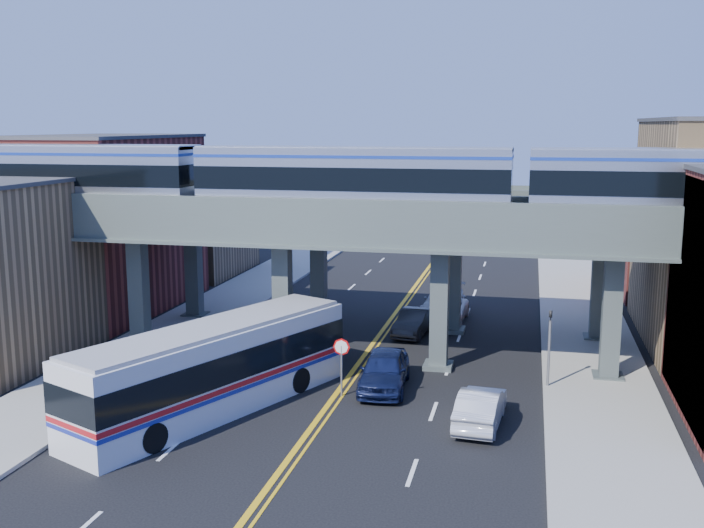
# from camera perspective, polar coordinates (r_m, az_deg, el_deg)

# --- Properties ---
(ground) EXTENTS (120.00, 120.00, 0.00)m
(ground) POSITION_cam_1_polar(r_m,az_deg,el_deg) (32.51, -2.55, -11.26)
(ground) COLOR black
(ground) RESTS_ON ground
(sidewalk_west) EXTENTS (5.00, 70.00, 0.16)m
(sidewalk_west) POSITION_cam_1_polar(r_m,az_deg,el_deg) (45.35, -13.32, -5.19)
(sidewalk_west) COLOR gray
(sidewalk_west) RESTS_ON ground
(sidewalk_east) EXTENTS (5.00, 70.00, 0.16)m
(sidewalk_east) POSITION_cam_1_polar(r_m,az_deg,el_deg) (41.03, 17.16, -7.00)
(sidewalk_east) COLOR gray
(sidewalk_east) RESTS_ON ground
(building_west_b) EXTENTS (8.00, 14.00, 11.00)m
(building_west_b) POSITION_cam_1_polar(r_m,az_deg,el_deg) (52.80, -17.54, 2.75)
(building_west_b) COLOR maroon
(building_west_b) RESTS_ON ground
(building_west_c) EXTENTS (8.00, 10.00, 8.00)m
(building_west_c) POSITION_cam_1_polar(r_m,az_deg,el_deg) (64.44, -11.65, 2.92)
(building_west_c) COLOR #95764D
(building_west_c) RESTS_ON ground
(building_east_c) EXTENTS (8.00, 10.00, 9.00)m
(building_east_c) POSITION_cam_1_polar(r_m,az_deg,el_deg) (59.54, 22.82, 2.24)
(building_east_c) COLOR maroon
(building_east_c) RESTS_ON ground
(mural_panel) EXTENTS (0.10, 9.50, 9.50)m
(mural_panel) POSITION_cam_1_polar(r_m,az_deg,el_deg) (34.52, 23.33, -2.58)
(mural_panel) COLOR teal
(mural_panel) RESTS_ON ground
(elevated_viaduct_near) EXTENTS (52.00, 3.60, 7.40)m
(elevated_viaduct_near) POSITION_cam_1_polar(r_m,az_deg,el_deg) (38.42, 0.54, 2.08)
(elevated_viaduct_near) COLOR #455050
(elevated_viaduct_near) RESTS_ON ground
(elevated_viaduct_far) EXTENTS (52.00, 3.60, 7.40)m
(elevated_viaduct_far) POSITION_cam_1_polar(r_m,az_deg,el_deg) (45.22, 2.44, 3.29)
(elevated_viaduct_far) COLOR #455050
(elevated_viaduct_far) RESTS_ON ground
(transit_train) EXTENTS (47.22, 2.96, 3.45)m
(transit_train) POSITION_cam_1_polar(r_m,az_deg,el_deg) (38.20, 0.03, 6.25)
(transit_train) COLOR black
(transit_train) RESTS_ON elevated_viaduct_near
(stop_sign) EXTENTS (0.76, 0.09, 2.63)m
(stop_sign) POSITION_cam_1_polar(r_m,az_deg,el_deg) (34.60, -0.77, -6.83)
(stop_sign) COLOR slate
(stop_sign) RESTS_ON ground
(traffic_signal) EXTENTS (0.15, 0.18, 4.10)m
(traffic_signal) POSITION_cam_1_polar(r_m,az_deg,el_deg) (36.45, 14.17, -5.37)
(traffic_signal) COLOR slate
(traffic_signal) RESTS_ON ground
(transit_bus) EXTENTS (8.31, 13.72, 3.52)m
(transit_bus) POSITION_cam_1_polar(r_m,az_deg,el_deg) (33.41, -10.00, -7.52)
(transit_bus) COLOR silver
(transit_bus) RESTS_ON ground
(car_lane_a) EXTENTS (2.40, 5.24, 1.74)m
(car_lane_a) POSITION_cam_1_polar(r_m,az_deg,el_deg) (35.83, 2.36, -7.72)
(car_lane_a) COLOR #10183D
(car_lane_a) RESTS_ON ground
(car_lane_b) EXTENTS (2.11, 4.55, 1.44)m
(car_lane_b) POSITION_cam_1_polar(r_m,az_deg,el_deg) (44.94, 4.54, -4.24)
(car_lane_b) COLOR #2A2A2C
(car_lane_b) RESTS_ON ground
(car_lane_c) EXTENTS (2.52, 5.12, 1.40)m
(car_lane_c) POSITION_cam_1_polar(r_m,az_deg,el_deg) (48.08, 6.85, -3.36)
(car_lane_c) COLOR silver
(car_lane_c) RESTS_ON ground
(car_lane_d) EXTENTS (2.59, 5.81, 1.66)m
(car_lane_d) POSITION_cam_1_polar(r_m,az_deg,el_deg) (49.82, 6.68, -2.72)
(car_lane_d) COLOR #A4A3A7
(car_lane_d) RESTS_ON ground
(car_parked_curb) EXTENTS (1.96, 4.70, 1.51)m
(car_parked_curb) POSITION_cam_1_polar(r_m,az_deg,el_deg) (32.11, 9.33, -10.22)
(car_parked_curb) COLOR silver
(car_parked_curb) RESTS_ON ground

